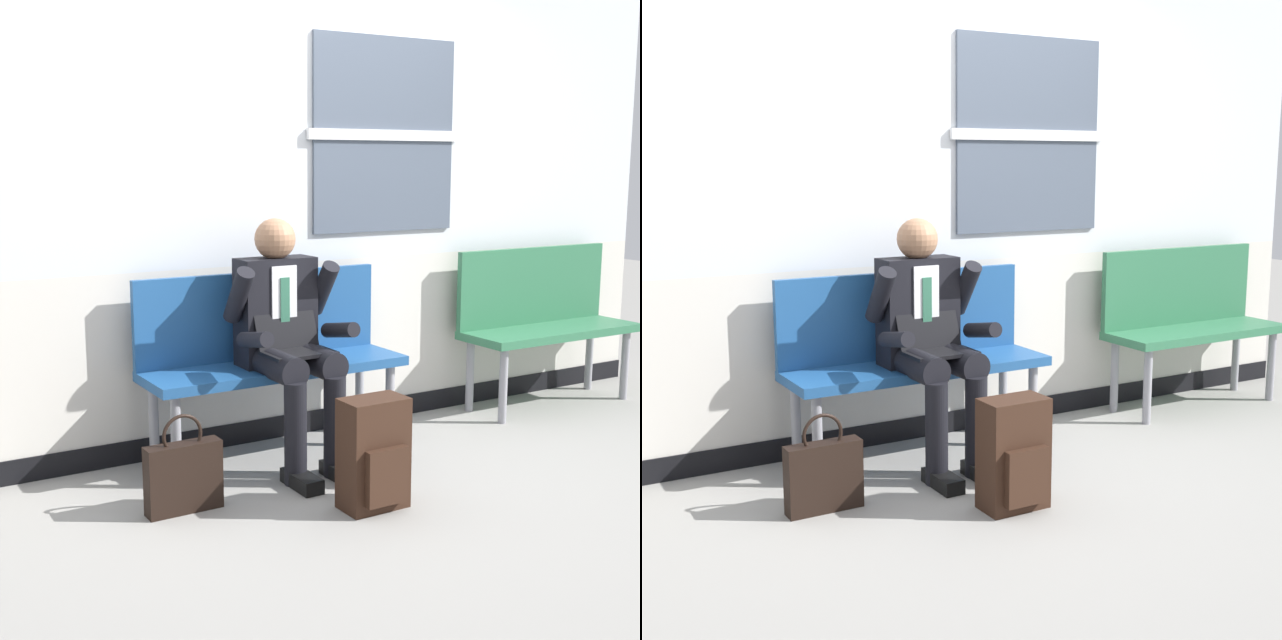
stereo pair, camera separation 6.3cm
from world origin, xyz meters
The scene contains 7 objects.
ground_plane centered at (0.00, 0.00, 0.00)m, with size 18.00×18.00×0.00m, color gray.
station_wall centered at (0.01, 0.58, 1.47)m, with size 5.31×0.17×2.96m.
bench_with_person centered at (-0.29, 0.31, 0.57)m, with size 1.40×0.42×0.96m.
bench_empty centered at (1.67, 0.31, 0.58)m, with size 1.21×0.42×0.99m.
person_seated centered at (-0.29, 0.10, 0.67)m, with size 0.57×0.70×1.25m.
backpack centered at (-0.24, -0.61, 0.25)m, with size 0.29×0.22×0.51m.
handbag centered at (-0.99, -0.21, 0.17)m, with size 0.34×0.09×0.45m.
Camera 1 is at (-2.36, -3.68, 1.53)m, focal length 49.23 mm.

